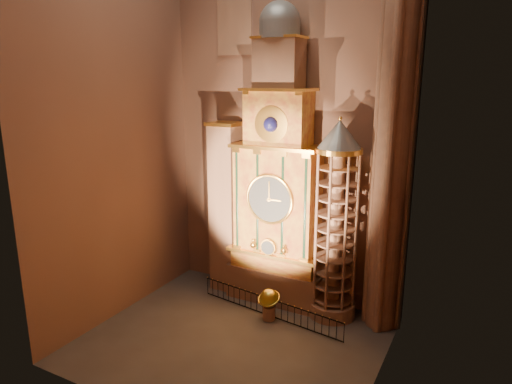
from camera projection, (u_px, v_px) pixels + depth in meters
The scene contains 11 objects.
floor at pixel (233, 340), 22.63m from camera, with size 14.00×14.00×0.00m, color #383330.
wall_back at pixel (286, 109), 25.10m from camera, with size 22.00×22.00×0.00m, color #875D48.
wall_left at pixel (112, 111), 23.15m from camera, with size 22.00×22.00×0.00m, color #875D48.
wall_right at pixel (393, 124), 16.78m from camera, with size 22.00×22.00×0.00m, color #875D48.
astronomical_clock at pixel (277, 189), 25.26m from camera, with size 5.60×2.41×16.70m.
portrait_tower at pixel (226, 207), 27.19m from camera, with size 1.80×1.60×10.20m.
stair_turret at pixel (336, 223), 23.79m from camera, with size 2.50×2.50×10.80m.
gothic_pier at pixel (396, 114), 21.47m from camera, with size 2.04×2.04×22.00m.
stained_glass_window at pixel (234, 6), 25.15m from camera, with size 2.20×0.14×5.20m.
celestial_globe at pixel (269, 302), 24.32m from camera, with size 1.37×1.31×1.74m.
iron_railing at pixel (269, 307), 24.71m from camera, with size 8.79×1.29×1.05m.
Camera 1 is at (10.46, -17.28, 12.62)m, focal length 32.00 mm.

